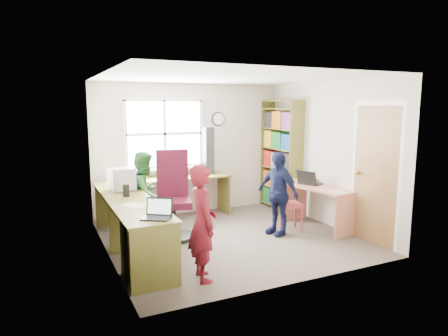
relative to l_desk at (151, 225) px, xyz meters
name	(u,v)px	position (x,y,z in m)	size (l,w,h in m)	color
room	(229,158)	(1.32, 0.38, 0.76)	(3.64, 3.44, 2.44)	#4D443C
l_desk	(151,225)	(0.00, 0.00, 0.00)	(2.38, 2.95, 0.75)	olive
right_desk	(320,198)	(2.87, 0.16, 0.04)	(0.69, 1.25, 0.68)	tan
bookshelf	(281,158)	(2.96, 1.47, 0.55)	(0.30, 1.02, 2.10)	olive
swivel_chair	(173,200)	(0.55, 0.74, 0.12)	(0.75, 0.75, 1.33)	black
wooden_chair	(284,201)	(2.25, 0.27, 0.04)	(0.49, 0.49, 0.91)	#A33636
crt_monitor	(122,179)	(-0.17, 0.95, 0.47)	(0.38, 0.35, 0.34)	silver
laptop_left	(158,213)	(-0.09, -0.68, 0.34)	(0.40, 0.39, 0.21)	black
laptop_right	(309,181)	(2.82, 0.41, 0.28)	(0.41, 0.44, 0.24)	black
speaker_a	(126,190)	(-0.20, 0.53, 0.38)	(0.10, 0.10, 0.17)	black
speaker_b	(118,182)	(-0.18, 1.17, 0.39)	(0.12, 0.12, 0.20)	black
cd_tower	(208,151)	(1.56, 1.76, 0.72)	(0.19, 0.17, 0.86)	black
game_box	(305,180)	(2.89, 0.60, 0.26)	(0.35, 0.35, 0.06)	red
paper_a	(135,206)	(-0.20, -0.04, 0.30)	(0.36, 0.40, 0.00)	silver
paper_b	(338,192)	(2.88, -0.26, 0.23)	(0.22, 0.30, 0.00)	silver
potted_plant	(164,169)	(0.70, 1.68, 0.46)	(0.18, 0.14, 0.32)	#2D7137
person_red	(203,223)	(0.38, -0.86, 0.22)	(0.49, 0.32, 1.35)	maroon
person_green	(145,194)	(0.19, 1.03, 0.20)	(0.64, 0.49, 1.31)	#2A6629
person_navy	(278,193)	(2.06, 0.18, 0.20)	(0.77, 0.32, 1.31)	#12183B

